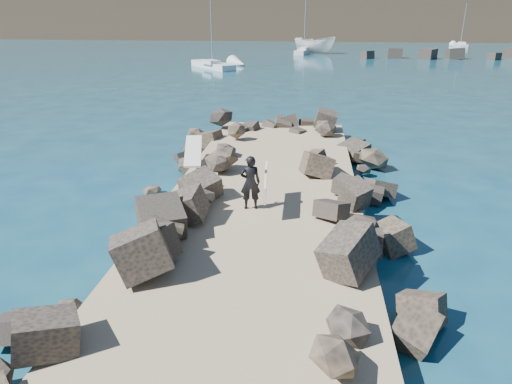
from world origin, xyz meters
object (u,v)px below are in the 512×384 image
Objects in this scene: surfboard_resting at (193,154)px; surfer_with_board at (252,182)px; sailboat_f at (471,39)px; boat_imported at (315,45)px.

surfer_with_board reaches higher than surfboard_resting.
sailboat_f is (38.84, 93.94, -0.69)m from surfboard_resting.
sailboat_f reaches higher than surfboard_resting.
surfboard_resting is 0.33× the size of sailboat_f.
surfer_with_board is 104.21m from sailboat_f.
surfer_with_board is (2.72, -3.80, 0.38)m from surfboard_resting.
surfboard_resting is 0.37× the size of boat_imported.
boat_imported is 61.03m from surfer_with_board.
surfboard_resting is 1.20× the size of surfer_with_board.
boat_imported is 50.24m from sailboat_f.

